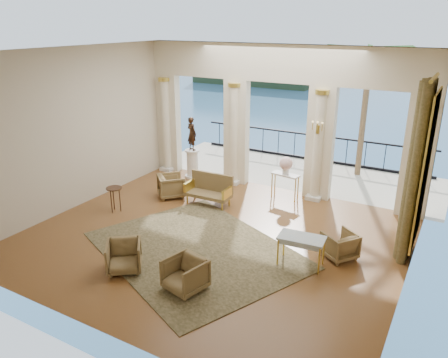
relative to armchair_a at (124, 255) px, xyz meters
The scene contains 23 objects.
floor 2.45m from the armchair_a, 68.28° to the left, with size 9.00×9.00×0.00m, color #512F15.
room_walls 2.89m from the armchair_a, 51.67° to the left, with size 9.00×9.00×9.00m.
arcade 6.53m from the armchair_a, 81.60° to the left, with size 9.00×0.56×4.50m.
terrace 8.11m from the armchair_a, 83.64° to the left, with size 10.00×3.60×0.10m, color beige.
balustrade 9.69m from the armchair_a, 84.69° to the left, with size 9.00×0.06×1.03m.
palm_tree 10.03m from the armchair_a, 71.88° to the left, with size 2.00×2.00×4.50m.
headland 77.97m from the armchair_a, 111.94° to the left, with size 22.00×18.00×6.00m, color black.
sea 62.58m from the armchair_a, 89.17° to the left, with size 160.00×160.00×0.00m, color navy.
curtain 6.61m from the armchair_a, 35.91° to the left, with size 0.33×1.40×4.09m.
window_frame 6.77m from the armchair_a, 34.96° to the left, with size 0.04×1.60×3.40m, color gold.
wall_sconce 6.47m from the armchair_a, 68.26° to the left, with size 0.30×0.11×0.33m.
rug 1.76m from the armchair_a, 59.88° to the left, with size 4.78×3.72×0.02m, color #2A2D17.
armchair_a is the anchor object (origin of this frame).
armchair_b 1.56m from the armchair_a, ahead, with size 0.74×0.69×0.76m, color #473C20.
armchair_c 4.83m from the armchair_a, 36.00° to the left, with size 0.67×0.63×0.69m, color #473C20.
armchair_d 4.25m from the armchair_a, 112.16° to the left, with size 0.75×0.70×0.77m, color #473C20.
settee 4.08m from the armchair_a, 94.26° to the left, with size 1.39×0.62×0.91m.
game_table 3.88m from the armchair_a, 32.82° to the left, with size 1.05×0.64×0.69m.
pedestal 6.10m from the armchair_a, 109.33° to the left, with size 0.53×0.53×0.98m.
statue 6.21m from the armchair_a, 109.33° to the left, with size 0.41×0.27×1.13m, color #312016.
console_table 5.70m from the armchair_a, 74.76° to the left, with size 0.89×0.46×0.80m.
urn 5.74m from the armchair_a, 74.76° to the left, with size 0.40×0.40×0.53m.
side_table 3.26m from the armchair_a, 136.13° to the left, with size 0.44×0.44×0.72m.
Camera 1 is at (5.07, -8.39, 5.16)m, focal length 35.00 mm.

